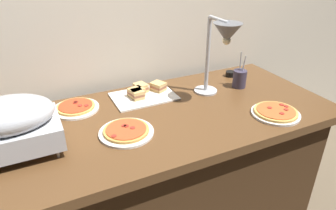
{
  "coord_description": "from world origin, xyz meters",
  "views": [
    {
      "loc": [
        -0.58,
        -1.28,
        1.56
      ],
      "look_at": [
        0.04,
        0.0,
        0.81
      ],
      "focal_mm": 32.55,
      "sensor_mm": 36.0,
      "label": 1
    }
  ],
  "objects": [
    {
      "name": "pizza_plate_raised_stand",
      "position": [
        -0.23,
        -0.09,
        0.77
      ],
      "size": [
        0.26,
        0.26,
        0.03
      ],
      "color": "white",
      "rests_on": "buffet_table"
    },
    {
      "name": "buffet_table",
      "position": [
        0.0,
        0.0,
        0.39
      ],
      "size": [
        1.9,
        0.84,
        0.76
      ],
      "color": "brown",
      "rests_on": "ground_plane"
    },
    {
      "name": "utensil_holder",
      "position": [
        0.59,
        0.12,
        0.82
      ],
      "size": [
        0.08,
        0.08,
        0.23
      ],
      "color": "#383347",
      "rests_on": "buffet_table"
    },
    {
      "name": "sauce_cup_near",
      "position": [
        0.65,
        0.29,
        0.78
      ],
      "size": [
        0.06,
        0.06,
        0.03
      ],
      "color": "black",
      "rests_on": "buffet_table"
    },
    {
      "name": "sandwich_platter",
      "position": [
        -0.0,
        0.25,
        0.78
      ],
      "size": [
        0.37,
        0.25,
        0.06
      ],
      "color": "white",
      "rests_on": "buffet_table"
    },
    {
      "name": "back_wall",
      "position": [
        0.0,
        0.5,
        1.2
      ],
      "size": [
        4.4,
        0.04,
        2.4
      ],
      "primitive_type": "cube",
      "color": "beige",
      "rests_on": "ground_plane"
    },
    {
      "name": "pizza_plate_front",
      "position": [
        0.55,
        -0.26,
        0.77
      ],
      "size": [
        0.25,
        0.25,
        0.03
      ],
      "color": "white",
      "rests_on": "buffet_table"
    },
    {
      "name": "pizza_plate_center",
      "position": [
        -0.4,
        0.26,
        0.77
      ],
      "size": [
        0.25,
        0.25,
        0.03
      ],
      "color": "white",
      "rests_on": "buffet_table"
    },
    {
      "name": "heat_lamp",
      "position": [
        0.37,
        0.01,
        1.11
      ],
      "size": [
        0.15,
        0.31,
        0.46
      ],
      "color": "#B7BABF",
      "rests_on": "buffet_table"
    },
    {
      "name": "chafing_dish",
      "position": [
        -0.7,
        -0.03,
        0.9
      ],
      "size": [
        0.38,
        0.27,
        0.26
      ],
      "color": "#B7BABF",
      "rests_on": "buffet_table"
    }
  ]
}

